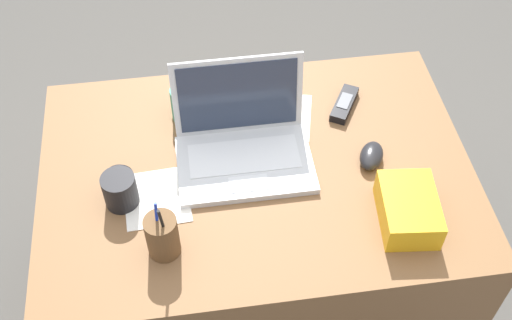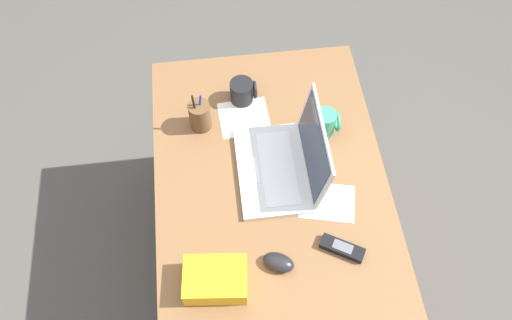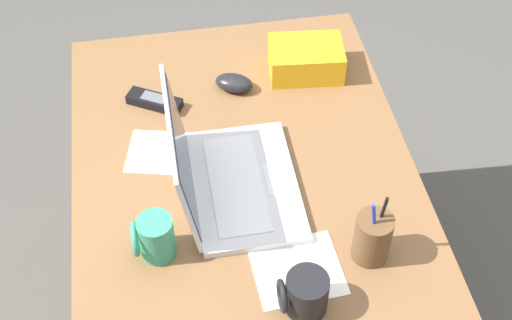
% 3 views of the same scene
% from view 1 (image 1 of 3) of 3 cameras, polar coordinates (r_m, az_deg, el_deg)
% --- Properties ---
extents(ground_plane, '(6.00, 6.00, 0.00)m').
position_cam_1_polar(ground_plane, '(2.26, 0.02, -12.65)').
color(ground_plane, '#4C4944').
extents(desk, '(1.10, 0.77, 0.74)m').
position_cam_1_polar(desk, '(1.95, 0.02, -7.61)').
color(desk, brown).
rests_on(desk, ground).
extents(laptop, '(0.34, 0.27, 0.24)m').
position_cam_1_polar(laptop, '(1.64, -1.19, 1.63)').
color(laptop, silver).
rests_on(laptop, desk).
extents(computer_mouse, '(0.09, 0.11, 0.04)m').
position_cam_1_polar(computer_mouse, '(1.68, 10.19, 0.37)').
color(computer_mouse, black).
rests_on(computer_mouse, desk).
extents(coffee_mug_white, '(0.08, 0.09, 0.09)m').
position_cam_1_polar(coffee_mug_white, '(1.58, -11.95, -2.53)').
color(coffee_mug_white, black).
rests_on(coffee_mug_white, desk).
extents(coffee_mug_tall, '(0.07, 0.08, 0.10)m').
position_cam_1_polar(coffee_mug_tall, '(1.75, -6.36, 5.11)').
color(coffee_mug_tall, '#338C6B').
rests_on(coffee_mug_tall, desk).
extents(cordless_phone, '(0.11, 0.14, 0.03)m').
position_cam_1_polar(cordless_phone, '(1.80, 7.83, 4.93)').
color(cordless_phone, black).
rests_on(cordless_phone, desk).
extents(pen_holder, '(0.08, 0.08, 0.17)m').
position_cam_1_polar(pen_holder, '(1.47, -8.30, -6.67)').
color(pen_holder, brown).
rests_on(pen_holder, desk).
extents(snack_bag, '(0.15, 0.20, 0.08)m').
position_cam_1_polar(snack_bag, '(1.56, 13.33, -4.29)').
color(snack_bag, '#F2AD19').
rests_on(snack_bag, desk).
extents(paper_note_near_laptop, '(0.17, 0.20, 0.00)m').
position_cam_1_polar(paper_note_near_laptop, '(1.77, 2.69, 3.88)').
color(paper_note_near_laptop, white).
rests_on(paper_note_near_laptop, desk).
extents(paper_note_left, '(0.17, 0.18, 0.00)m').
position_cam_1_polar(paper_note_left, '(1.61, -8.79, -3.33)').
color(paper_note_left, white).
rests_on(paper_note_left, desk).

